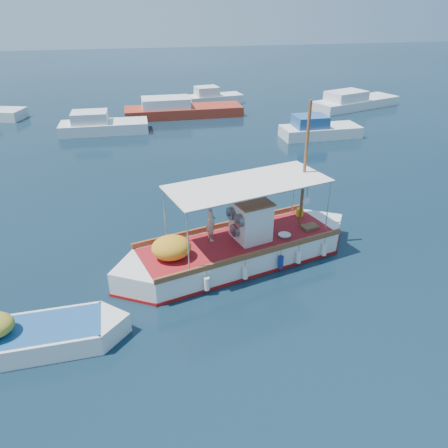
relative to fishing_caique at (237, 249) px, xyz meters
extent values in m
plane|color=black|center=(0.61, -0.41, -0.53)|extent=(160.00, 160.00, 0.00)
cube|color=white|center=(0.06, 0.01, -0.18)|extent=(7.82, 4.28, 1.09)
cube|color=white|center=(-3.54, -0.93, -0.18)|extent=(2.40, 2.40, 1.09)
cube|color=white|center=(3.65, 0.95, -0.18)|extent=(2.40, 2.40, 1.09)
cube|color=#9C110F|center=(0.06, 0.01, -0.51)|extent=(7.94, 4.38, 0.18)
cube|color=maroon|center=(0.06, 0.01, 0.34)|extent=(7.77, 4.09, 0.06)
cube|color=brown|center=(-0.26, 1.22, 0.46)|extent=(7.32, 2.00, 0.20)
cube|color=brown|center=(0.37, -1.20, 0.46)|extent=(7.32, 2.00, 0.20)
cube|color=white|center=(0.53, 0.14, 1.11)|extent=(1.48, 1.55, 1.49)
cube|color=brown|center=(0.53, 0.14, 1.88)|extent=(1.60, 1.67, 0.06)
cylinder|color=slate|center=(-0.01, -0.33, 1.41)|extent=(0.34, 0.53, 0.50)
cylinder|color=slate|center=(-0.17, 0.28, 1.41)|extent=(0.34, 0.53, 0.50)
cylinder|color=slate|center=(-0.09, -0.03, 0.86)|extent=(0.34, 0.53, 0.50)
cylinder|color=brown|center=(2.74, 0.71, 2.84)|extent=(0.15, 0.15, 4.96)
cylinder|color=brown|center=(1.97, 0.51, 2.45)|extent=(1.75, 0.53, 0.08)
cylinder|color=silver|center=(-2.62, 0.44, 1.48)|extent=(0.05, 0.05, 2.23)
cylinder|color=silver|center=(-2.07, -1.67, 1.48)|extent=(0.05, 0.05, 2.23)
cylinder|color=silver|center=(2.85, 1.87, 1.48)|extent=(0.05, 0.05, 2.23)
cylinder|color=silver|center=(3.40, -0.24, 1.48)|extent=(0.05, 0.05, 2.23)
cube|color=silver|center=(0.39, 0.10, 2.62)|extent=(6.26, 3.78, 0.04)
ellipsoid|color=gold|center=(-2.54, -0.67, 0.78)|extent=(1.64, 1.49, 0.83)
cube|color=yellow|center=(1.16, 0.87, 0.56)|extent=(0.29, 0.24, 0.40)
cylinder|color=yellow|center=(3.05, 1.51, 0.53)|extent=(0.36, 0.36, 0.34)
cube|color=brown|center=(3.03, 0.38, 0.42)|extent=(0.74, 0.59, 0.12)
cylinder|color=#B2B2B2|center=(1.82, -0.09, 0.42)|extent=(0.61, 0.61, 0.12)
cylinder|color=white|center=(2.43, -0.44, 1.98)|extent=(0.30, 0.10, 0.30)
cylinder|color=white|center=(-1.51, -1.83, -0.08)|extent=(0.24, 0.24, 0.48)
cylinder|color=navy|center=(1.37, -1.08, -0.08)|extent=(0.24, 0.24, 0.48)
cylinder|color=white|center=(3.28, -0.58, -0.08)|extent=(0.24, 0.24, 0.48)
imported|color=#B3AC94|center=(-0.96, 0.32, 1.15)|extent=(0.45, 0.61, 1.55)
cube|color=white|center=(-7.07, -3.25, -0.29)|extent=(4.38, 1.83, 0.85)
cube|color=white|center=(-4.91, -3.18, -0.29)|extent=(1.69, 1.69, 0.85)
cube|color=#1D4D86|center=(-7.07, -3.25, 0.11)|extent=(4.37, 1.64, 0.05)
cube|color=silver|center=(-5.42, 19.46, -0.23)|extent=(6.40, 2.52, 1.00)
cube|color=silver|center=(-6.38, 19.48, 0.67)|extent=(2.58, 2.09, 0.80)
cube|color=#A82E1C|center=(1.02, 23.25, -0.23)|extent=(9.81, 2.82, 1.00)
cube|color=silver|center=(-0.45, 23.25, 0.67)|extent=(3.93, 2.39, 0.80)
cube|color=silver|center=(9.81, 14.95, -0.23)|extent=(5.65, 2.25, 1.00)
cube|color=#2A558C|center=(8.97, 14.94, 0.67)|extent=(2.27, 1.89, 0.80)
cube|color=silver|center=(16.74, 23.05, -0.23)|extent=(9.01, 5.26, 1.00)
cube|color=silver|center=(15.51, 22.63, 0.67)|extent=(3.99, 3.21, 0.80)
cube|color=silver|center=(4.53, 27.52, -0.23)|extent=(5.36, 2.73, 1.00)
cube|color=silver|center=(3.77, 27.41, 0.67)|extent=(2.28, 1.98, 0.80)
camera|label=1|loc=(-3.51, -13.79, 8.53)|focal=35.00mm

